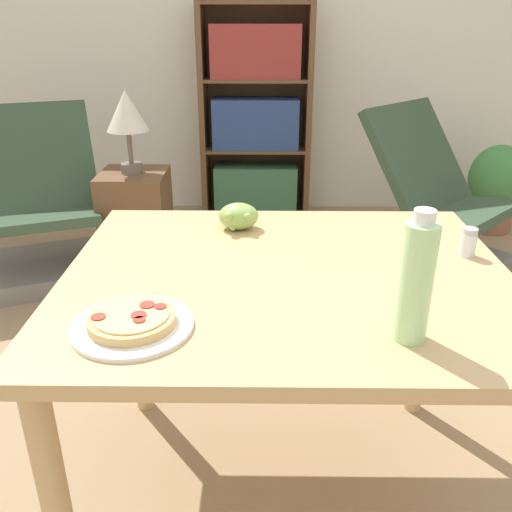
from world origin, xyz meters
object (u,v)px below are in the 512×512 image
object	(u,v)px
lounge_chair_near	(42,225)
grape_bunch	(238,216)
lounge_chair_far	(438,221)
pizza_on_plate	(132,322)
salt_shaker	(468,242)
table_lamp	(127,115)
potted_plant_floor	(496,187)
drink_bottle	(416,281)
side_table	(137,224)
bookshelf	(256,120)

from	to	relation	value
lounge_chair_near	grape_bunch	bearing A→B (deg)	-68.29
grape_bunch	lounge_chair_far	distance (m)	1.73
pizza_on_plate	salt_shaker	xyz separation A→B (m)	(0.80, 0.37, 0.02)
pizza_on_plate	table_lamp	world-z (taller)	table_lamp
grape_bunch	table_lamp	distance (m)	1.36
pizza_on_plate	table_lamp	bearing A→B (deg)	102.98
potted_plant_floor	lounge_chair_far	bearing A→B (deg)	-131.87
lounge_chair_near	drink_bottle	bearing A→B (deg)	-71.59
pizza_on_plate	side_table	size ratio (longest dim) A/B	0.43
grape_bunch	side_table	bearing A→B (deg)	116.17
bookshelf	drink_bottle	bearing A→B (deg)	-83.15
salt_shaker	lounge_chair_far	distance (m)	1.62
drink_bottle	side_table	size ratio (longest dim) A/B	0.46
potted_plant_floor	pizza_on_plate	bearing A→B (deg)	-125.73
bookshelf	side_table	size ratio (longest dim) A/B	2.44
lounge_chair_far	potted_plant_floor	size ratio (longest dim) A/B	1.73
lounge_chair_far	salt_shaker	bearing A→B (deg)	-150.37
table_lamp	pizza_on_plate	bearing A→B (deg)	-77.02
lounge_chair_near	table_lamp	distance (m)	0.77
bookshelf	potted_plant_floor	size ratio (longest dim) A/B	2.48
bookshelf	pizza_on_plate	bearing A→B (deg)	-94.43
lounge_chair_near	side_table	bearing A→B (deg)	-18.77
lounge_chair_far	table_lamp	size ratio (longest dim) A/B	2.37
bookshelf	side_table	bearing A→B (deg)	-122.30
pizza_on_plate	drink_bottle	world-z (taller)	drink_bottle
grape_bunch	drink_bottle	distance (m)	0.69
drink_bottle	potted_plant_floor	distance (m)	2.85
grape_bunch	table_lamp	xyz separation A→B (m)	(-0.60, 1.22, 0.09)
drink_bottle	lounge_chair_far	distance (m)	2.08
lounge_chair_near	lounge_chair_far	xyz separation A→B (m)	(2.14, 0.09, 0.00)
lounge_chair_near	potted_plant_floor	distance (m)	2.79
grape_bunch	lounge_chair_far	xyz separation A→B (m)	(1.03, 1.30, -0.49)
drink_bottle	salt_shaker	size ratio (longest dim) A/B	3.47
lounge_chair_far	bookshelf	xyz separation A→B (m)	(-1.01, 0.91, 0.38)
lounge_chair_near	side_table	xyz separation A→B (m)	(0.51, 0.02, -0.00)
drink_bottle	side_table	xyz separation A→B (m)	(-0.96, 1.81, -0.58)
grape_bunch	salt_shaker	distance (m)	0.64
lounge_chair_far	potted_plant_floor	bearing A→B (deg)	3.70
lounge_chair_far	potted_plant_floor	distance (m)	0.83
side_table	potted_plant_floor	size ratio (longest dim) A/B	1.01
drink_bottle	bookshelf	bearing A→B (deg)	96.85
salt_shaker	lounge_chair_far	size ratio (longest dim) A/B	0.08
bookshelf	side_table	xyz separation A→B (m)	(-0.62, -0.99, -0.38)
drink_bottle	salt_shaker	xyz separation A→B (m)	(0.25, 0.40, -0.09)
grape_bunch	table_lamp	bearing A→B (deg)	116.17
drink_bottle	lounge_chair_near	distance (m)	2.38
pizza_on_plate	grape_bunch	size ratio (longest dim) A/B	2.12
pizza_on_plate	grape_bunch	bearing A→B (deg)	71.06
pizza_on_plate	potted_plant_floor	bearing A→B (deg)	54.27
table_lamp	potted_plant_floor	bearing A→B (deg)	17.62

